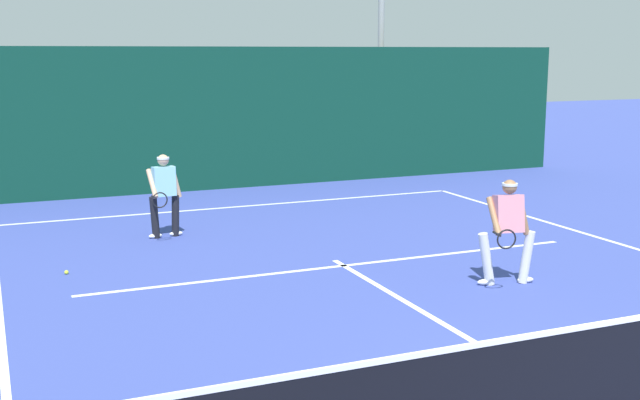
% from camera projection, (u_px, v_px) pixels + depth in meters
% --- Properties ---
extents(court_line_baseline_far, '(10.57, 0.10, 0.01)m').
position_uv_depth(court_line_baseline_far, '(242.00, 206.00, 18.12)').
color(court_line_baseline_far, white).
rests_on(court_line_baseline_far, ground_plane).
extents(court_line_service, '(8.62, 0.10, 0.01)m').
position_uv_depth(court_line_service, '(344.00, 266.00, 13.11)').
color(court_line_service, white).
rests_on(court_line_service, ground_plane).
extents(court_line_centre, '(0.10, 6.40, 0.01)m').
position_uv_depth(court_line_centre, '(433.00, 318.00, 10.54)').
color(court_line_centre, white).
rests_on(court_line_centre, ground_plane).
extents(tennis_net, '(11.58, 0.09, 1.08)m').
position_uv_depth(tennis_net, '(609.00, 369.00, 7.55)').
color(tennis_net, '#1E4723').
rests_on(tennis_net, ground_plane).
extents(player_near, '(1.00, 0.85, 1.61)m').
position_uv_depth(player_near, '(508.00, 227.00, 11.92)').
color(player_near, silver).
rests_on(player_near, ground_plane).
extents(player_far, '(0.70, 0.86, 1.58)m').
position_uv_depth(player_far, '(164.00, 192.00, 14.98)').
color(player_far, black).
rests_on(player_far, ground_plane).
extents(tennis_ball, '(0.07, 0.07, 0.07)m').
position_uv_depth(tennis_ball, '(66.00, 272.00, 12.60)').
color(tennis_ball, '#D1E033').
rests_on(tennis_ball, ground_plane).
extents(back_fence_windscreen, '(20.72, 0.12, 3.59)m').
position_uv_depth(back_fence_windscreen, '(211.00, 119.00, 20.06)').
color(back_fence_windscreen, '#0B382A').
rests_on(back_fence_windscreen, ground_plane).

